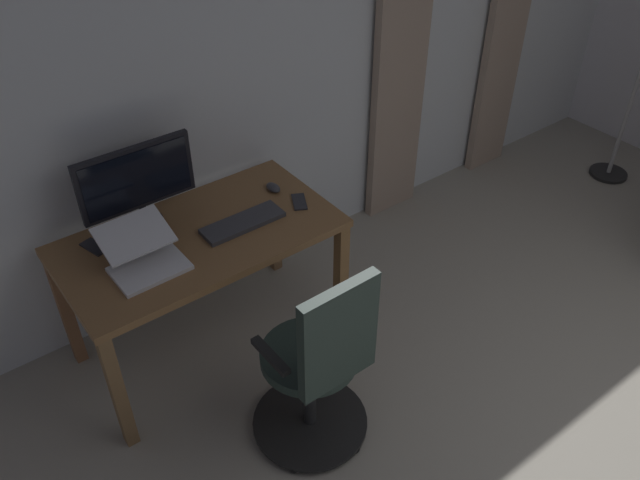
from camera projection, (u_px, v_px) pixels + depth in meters
name	position (u px, v px, depth m)	size (l,w,h in m)	color
back_room_partition	(348.00, 9.00, 3.71)	(5.16, 0.10, 2.89)	silver
curtain_right_panel	(403.00, 31.00, 3.92)	(0.41, 0.06, 2.55)	gray
desk	(201.00, 250.00, 3.24)	(1.36, 0.74, 0.76)	brown
office_chair	(318.00, 369.00, 2.86)	(0.56, 0.56, 1.06)	black
computer_monitor	(137.00, 181.00, 3.11)	(0.58, 0.18, 0.42)	black
computer_keyboard	(243.00, 223.00, 3.23)	(0.43, 0.14, 0.02)	#333338
laptop	(144.00, 256.00, 2.96)	(0.33, 0.35, 0.17)	silver
computer_mouse	(273.00, 188.00, 3.47)	(0.06, 0.10, 0.04)	#333338
cell_phone_face_up	(94.00, 247.00, 3.09)	(0.07, 0.14, 0.01)	#232328
cell_phone_by_monitor	(299.00, 202.00, 3.39)	(0.07, 0.14, 0.01)	#232328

